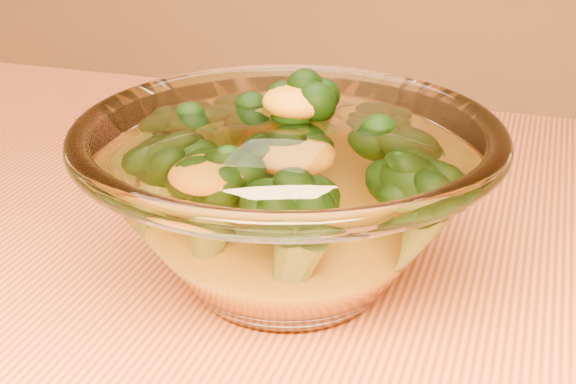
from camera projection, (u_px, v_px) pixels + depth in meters
The scene contains 3 objects.
glass_bowl at pixel (288, 200), 0.45m from camera, with size 0.24×0.24×0.11m.
cheese_sauce at pixel (288, 235), 0.46m from camera, with size 0.14×0.14×0.04m, color orange.
broccoli_heap at pixel (291, 166), 0.45m from camera, with size 0.19×0.16×0.08m.
Camera 1 is at (0.15, -0.35, 1.00)m, focal length 50.00 mm.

